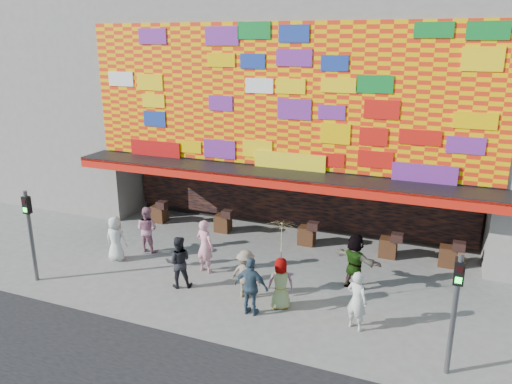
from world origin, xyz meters
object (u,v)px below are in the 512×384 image
(ped_e, at_px, (251,287))
(ped_f, at_px, (355,262))
(ped_b, at_px, (205,246))
(ped_c, at_px, (179,262))
(parasol, at_px, (281,238))
(signal_right, at_px, (455,301))
(ped_d, at_px, (246,274))
(ped_i, at_px, (147,229))
(ped_a, at_px, (116,239))
(ped_h, at_px, (357,300))
(ped_g, at_px, (281,283))
(signal_left, at_px, (30,226))

(ped_e, bearing_deg, ped_f, -128.28)
(ped_b, bearing_deg, ped_c, 90.88)
(ped_f, relative_size, parasol, 0.93)
(signal_right, height_order, ped_b, signal_right)
(ped_d, relative_size, ped_i, 0.89)
(ped_c, relative_size, ped_d, 1.11)
(ped_f, xyz_separation_m, ped_i, (-7.55, -0.00, -0.04))
(ped_b, bearing_deg, ped_a, 18.87)
(ped_c, bearing_deg, ped_e, 138.49)
(ped_a, bearing_deg, ped_d, 167.97)
(ped_e, relative_size, ped_f, 0.96)
(signal_right, height_order, ped_c, signal_right)
(ped_a, relative_size, parasol, 0.84)
(ped_b, bearing_deg, parasol, 170.34)
(ped_b, distance_m, ped_h, 5.54)
(signal_right, relative_size, ped_g, 1.95)
(ped_a, relative_size, ped_c, 0.96)
(ped_b, relative_size, ped_d, 1.21)
(ped_b, relative_size, ped_h, 1.09)
(ped_b, height_order, ped_g, ped_b)
(ped_f, bearing_deg, parasol, 72.46)
(ped_d, height_order, ped_g, ped_g)
(parasol, bearing_deg, ped_e, -135.32)
(ped_e, bearing_deg, parasol, -132.00)
(ped_b, height_order, ped_i, ped_b)
(ped_b, bearing_deg, ped_h, 176.65)
(signal_right, bearing_deg, ped_c, 170.22)
(ped_f, bearing_deg, ped_h, 125.51)
(ped_c, bearing_deg, ped_i, -66.04)
(ped_e, bearing_deg, ped_i, -23.67)
(ped_a, bearing_deg, ped_h, 167.96)
(ped_b, xyz_separation_m, ped_c, (-0.26, -1.25, -0.08))
(signal_right, relative_size, ped_b, 1.65)
(ped_b, relative_size, ped_f, 1.03)
(ped_d, distance_m, ped_e, 1.01)
(ped_a, xyz_separation_m, ped_i, (0.57, 1.07, 0.05))
(signal_left, relative_size, ped_i, 1.78)
(ped_b, relative_size, ped_e, 1.07)
(ped_i, bearing_deg, signal_right, 163.51)
(ped_g, bearing_deg, ped_b, -49.71)
(ped_c, xyz_separation_m, parasol, (3.36, -0.04, 1.34))
(ped_b, bearing_deg, ped_d, 163.62)
(ped_d, xyz_separation_m, ped_i, (-4.66, 1.80, 0.10))
(ped_h, bearing_deg, ped_e, 31.43)
(ped_a, height_order, ped_e, ped_e)
(ped_a, distance_m, ped_c, 3.18)
(signal_left, relative_size, ped_f, 1.70)
(ped_f, relative_size, ped_h, 1.06)
(signal_left, height_order, parasol, signal_left)
(ped_f, distance_m, parasol, 2.94)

